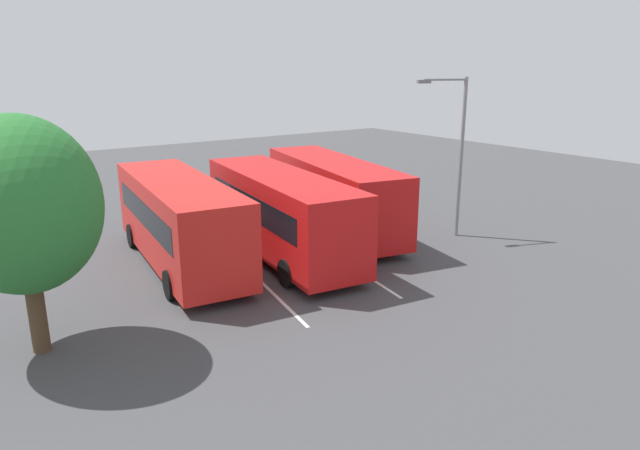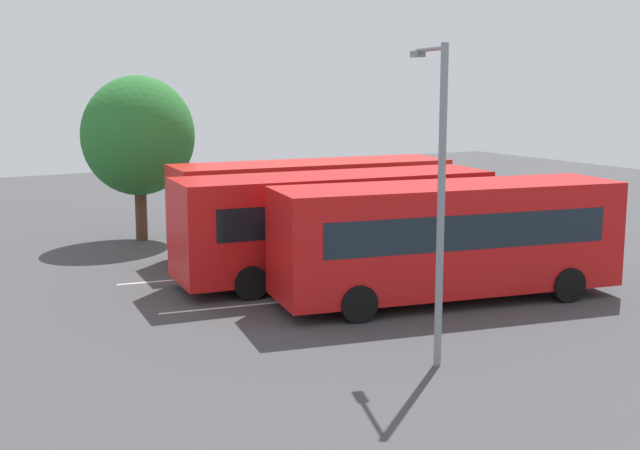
% 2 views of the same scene
% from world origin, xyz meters
% --- Properties ---
extents(ground_plane, '(66.45, 66.45, 0.00)m').
position_xyz_m(ground_plane, '(0.00, 0.00, 0.00)').
color(ground_plane, '#424244').
extents(bus_far_left, '(9.93, 4.38, 3.23)m').
position_xyz_m(bus_far_left, '(0.83, -3.40, 1.77)').
color(bus_far_left, red).
rests_on(bus_far_left, ground).
extents(bus_center_left, '(9.87, 3.71, 3.23)m').
position_xyz_m(bus_center_left, '(-0.61, 0.19, 1.77)').
color(bus_center_left, red).
rests_on(bus_center_left, ground).
extents(bus_center_right, '(9.86, 3.64, 3.23)m').
position_xyz_m(bus_center_right, '(0.66, 3.80, 1.77)').
color(bus_center_right, red).
rests_on(bus_center_right, ground).
extents(pedestrian, '(0.45, 0.45, 1.64)m').
position_xyz_m(pedestrian, '(6.88, -2.79, 0.96)').
color(pedestrian, '#232833').
rests_on(pedestrian, ground).
extents(street_lamp, '(0.92, 2.16, 6.76)m').
position_xyz_m(street_lamp, '(-2.66, -7.30, 3.92)').
color(street_lamp, gray).
rests_on(street_lamp, ground).
extents(depot_tree, '(4.22, 3.80, 6.15)m').
position_xyz_m(depot_tree, '(-3.61, 9.39, 3.92)').
color(depot_tree, '#4C3823').
rests_on(depot_tree, ground).
extents(lane_stripe_outer_left, '(13.10, 2.34, 0.01)m').
position_xyz_m(lane_stripe_outer_left, '(0.00, -1.82, 0.00)').
color(lane_stripe_outer_left, silver).
rests_on(lane_stripe_outer_left, ground).
extents(lane_stripe_inner_left, '(13.10, 2.34, 0.01)m').
position_xyz_m(lane_stripe_inner_left, '(0.00, 1.82, 0.00)').
color(lane_stripe_inner_left, silver).
rests_on(lane_stripe_inner_left, ground).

